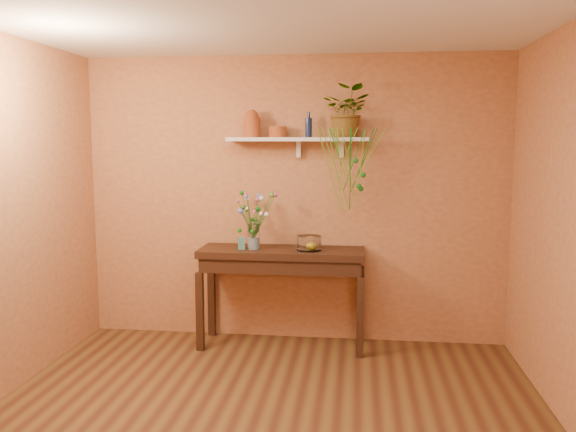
{
  "coord_description": "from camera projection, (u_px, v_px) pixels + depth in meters",
  "views": [
    {
      "loc": [
        0.61,
        -3.46,
        1.9
      ],
      "look_at": [
        0.0,
        1.55,
        1.25
      ],
      "focal_mm": 36.18,
      "sensor_mm": 36.0,
      "label": 1
    }
  ],
  "objects": [
    {
      "name": "carton",
      "position": [
        241.0,
        243.0,
        5.3
      ],
      "size": [
        0.07,
        0.06,
        0.11
      ],
      "primitive_type": "cube",
      "rotation": [
        0.0,
        0.0,
        0.37
      ],
      "color": "teal",
      "rests_on": "sideboard"
    },
    {
      "name": "plant_fronds",
      "position": [
        353.0,
        168.0,
        5.14
      ],
      "size": [
        0.61,
        0.28,
        0.77
      ],
      "color": "#136416",
      "rests_on": "wall_shelf"
    },
    {
      "name": "terracotta_pot",
      "position": [
        278.0,
        132.0,
        5.35
      ],
      "size": [
        0.2,
        0.2,
        0.1
      ],
      "primitive_type": "cylinder",
      "rotation": [
        0.0,
        0.0,
        -0.24
      ],
      "color": "#AD4924",
      "rests_on": "wall_shelf"
    },
    {
      "name": "wall_shelf",
      "position": [
        299.0,
        140.0,
        5.32
      ],
      "size": [
        1.3,
        0.24,
        0.19
      ],
      "color": "white",
      "rests_on": "room"
    },
    {
      "name": "blue_bottle",
      "position": [
        309.0,
        127.0,
        5.31
      ],
      "size": [
        0.08,
        0.08,
        0.23
      ],
      "color": "#101D41",
      "rests_on": "wall_shelf"
    },
    {
      "name": "glass_bowl",
      "position": [
        309.0,
        243.0,
        5.26
      ],
      "size": [
        0.22,
        0.22,
        0.13
      ],
      "color": "white",
      "rests_on": "sideboard"
    },
    {
      "name": "room",
      "position": [
        257.0,
        232.0,
        3.55
      ],
      "size": [
        4.04,
        4.04,
        2.7
      ],
      "color": "brown",
      "rests_on": "ground"
    },
    {
      "name": "glass_vase",
      "position": [
        254.0,
        238.0,
        5.31
      ],
      "size": [
        0.11,
        0.11,
        0.23
      ],
      "color": "white",
      "rests_on": "sideboard"
    },
    {
      "name": "spider_plant",
      "position": [
        348.0,
        111.0,
        5.22
      ],
      "size": [
        0.5,
        0.46,
        0.47
      ],
      "primitive_type": "imported",
      "rotation": [
        0.0,
        0.0,
        -0.27
      ],
      "color": "#136416",
      "rests_on": "wall_shelf"
    },
    {
      "name": "lemon",
      "position": [
        311.0,
        246.0,
        5.25
      ],
      "size": [
        0.08,
        0.08,
        0.08
      ],
      "primitive_type": "sphere",
      "color": "yellow",
      "rests_on": "glass_bowl"
    },
    {
      "name": "bouquet",
      "position": [
        255.0,
        209.0,
        5.29
      ],
      "size": [
        0.37,
        0.41,
        0.44
      ],
      "color": "#386B28",
      "rests_on": "glass_vase"
    },
    {
      "name": "sideboard",
      "position": [
        282.0,
        263.0,
        5.34
      ],
      "size": [
        1.51,
        0.49,
        0.92
      ],
      "color": "#332013",
      "rests_on": "ground"
    },
    {
      "name": "terracotta_jug",
      "position": [
        252.0,
        124.0,
        5.35
      ],
      "size": [
        0.18,
        0.18,
        0.25
      ],
      "color": "#AD4924",
      "rests_on": "wall_shelf"
    }
  ]
}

